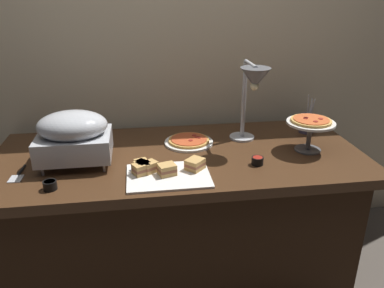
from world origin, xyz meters
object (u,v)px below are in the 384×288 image
(sauce_cup_far, at_px, (50,185))
(serving_spatula, at_px, (19,175))
(heat_lamp, at_px, (253,85))
(sauce_cup_near, at_px, (257,161))
(pizza_plate_front, at_px, (189,141))
(pizza_plate_center, at_px, (311,125))
(sandwich_platter, at_px, (163,171))
(chafing_dish, at_px, (73,135))
(utensil_holder, at_px, (307,123))

(sauce_cup_far, distance_m, serving_spatula, 0.23)
(heat_lamp, xyz_separation_m, serving_spatula, (-1.13, -0.16, -0.34))
(sauce_cup_near, xyz_separation_m, sauce_cup_far, (-0.95, -0.11, 0.00))
(pizza_plate_front, distance_m, sauce_cup_near, 0.43)
(pizza_plate_front, distance_m, sauce_cup_far, 0.78)
(sauce_cup_near, bearing_deg, pizza_plate_front, 133.05)
(pizza_plate_center, distance_m, sandwich_platter, 0.80)
(chafing_dish, bearing_deg, utensil_holder, 10.98)
(pizza_plate_front, height_order, utensil_holder, utensil_holder)
(pizza_plate_center, height_order, sandwich_platter, pizza_plate_center)
(chafing_dish, distance_m, sauce_cup_near, 0.89)
(chafing_dish, bearing_deg, heat_lamp, 4.41)
(pizza_plate_front, relative_size, sauce_cup_far, 4.60)
(pizza_plate_center, distance_m, sauce_cup_far, 1.29)
(sauce_cup_near, height_order, serving_spatula, sauce_cup_near)
(pizza_plate_front, height_order, serving_spatula, pizza_plate_front)
(heat_lamp, relative_size, serving_spatula, 2.60)
(heat_lamp, distance_m, sauce_cup_far, 1.06)
(pizza_plate_center, bearing_deg, utensil_holder, 68.04)
(sauce_cup_far, relative_size, serving_spatula, 0.34)
(chafing_dish, bearing_deg, pizza_plate_front, 17.04)
(pizza_plate_center, distance_m, sauce_cup_near, 0.36)
(sandwich_platter, relative_size, sauce_cup_near, 6.49)
(chafing_dish, height_order, pizza_plate_center, chafing_dish)
(pizza_plate_front, xyz_separation_m, pizza_plate_center, (0.61, -0.18, 0.13))
(sauce_cup_far, bearing_deg, sauce_cup_near, 6.59)
(heat_lamp, bearing_deg, sauce_cup_near, -94.72)
(sauce_cup_near, bearing_deg, pizza_plate_center, 22.65)
(sandwich_platter, height_order, sauce_cup_far, sandwich_platter)
(pizza_plate_center, relative_size, sauce_cup_far, 4.26)
(sandwich_platter, height_order, serving_spatula, sandwich_platter)
(pizza_plate_center, relative_size, sauce_cup_near, 4.28)
(pizza_plate_center, height_order, sauce_cup_near, pizza_plate_center)
(utensil_holder, bearing_deg, sauce_cup_far, -160.05)
(sauce_cup_near, height_order, utensil_holder, utensil_holder)
(heat_lamp, distance_m, pizza_plate_front, 0.46)
(chafing_dish, xyz_separation_m, sauce_cup_near, (0.87, -0.14, -0.13))
(sauce_cup_near, xyz_separation_m, serving_spatula, (-1.12, 0.05, -0.02))
(pizza_plate_front, bearing_deg, serving_spatula, -162.23)
(chafing_dish, xyz_separation_m, sauce_cup_far, (-0.08, -0.25, -0.13))
(chafing_dish, height_order, sauce_cup_far, chafing_dish)
(utensil_holder, xyz_separation_m, serving_spatula, (-1.53, -0.34, -0.06))
(heat_lamp, height_order, sandwich_platter, heat_lamp)
(sauce_cup_far, bearing_deg, serving_spatula, 137.22)
(chafing_dish, relative_size, utensil_holder, 1.51)
(sauce_cup_far, xyz_separation_m, utensil_holder, (1.36, 0.50, 0.04))
(pizza_plate_front, relative_size, sandwich_platter, 0.71)
(pizza_plate_front, distance_m, sandwich_platter, 0.40)
(chafing_dish, distance_m, utensil_holder, 1.31)
(utensil_holder, height_order, serving_spatula, utensil_holder)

